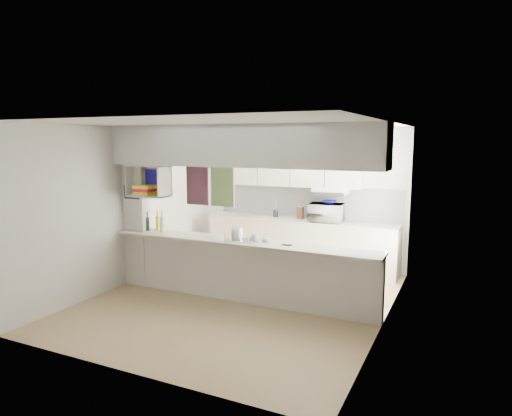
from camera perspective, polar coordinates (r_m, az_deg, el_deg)
The scene contains 16 objects.
floor at distance 6.98m, azimuth -2.05°, elevation -11.46°, with size 4.80×4.80×0.00m, color tan.
ceiling at distance 6.57m, azimuth -2.17°, elevation 10.40°, with size 4.80×4.80×0.00m, color white.
wall_back at distance 8.83m, azimuth 5.07°, elevation 1.41°, with size 4.20×4.20×0.00m, color silver.
wall_left at distance 7.83m, azimuth -15.89°, elevation 0.23°, with size 4.80×4.80×0.00m, color silver.
wall_right at distance 6.00m, azimuth 16.02°, elevation -2.22°, with size 4.80×4.80×0.00m, color silver.
servery_partition at distance 6.68m, azimuth -3.45°, elevation 2.28°, with size 4.20×0.50×2.60m.
cubby_shelf at distance 7.40m, azimuth -13.22°, elevation 3.07°, with size 0.65×0.35×0.50m.
kitchen_run at distance 8.60m, azimuth 5.43°, elevation -1.98°, with size 3.60×0.63×2.24m.
microwave at distance 8.31m, azimuth 8.78°, elevation -0.59°, with size 0.60×0.40×0.33m, color white.
bowl at distance 8.29m, azimuth 9.11°, elevation 0.75°, with size 0.25×0.25×0.06m, color #160D92.
dish_rack at distance 6.70m, azimuth -2.12°, elevation -3.40°, with size 0.42×0.35×0.20m.
cup at distance 6.56m, azimuth -0.19°, elevation -3.80°, with size 0.12×0.12×0.10m, color white.
wine_bottles at distance 7.56m, azimuth -12.38°, elevation -1.89°, with size 0.37×0.15×0.35m.
plastic_tubs at distance 6.59m, azimuth 1.49°, elevation -4.04°, with size 0.48×0.17×0.06m.
utensil_jar at distance 8.76m, azimuth 2.47°, elevation -0.69°, with size 0.09×0.09×0.13m, color black.
knife_block at distance 8.61m, azimuth 5.55°, elevation -0.59°, with size 0.11×0.09×0.22m, color #51351B.
Camera 1 is at (3.02, -5.83, 2.37)m, focal length 32.00 mm.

